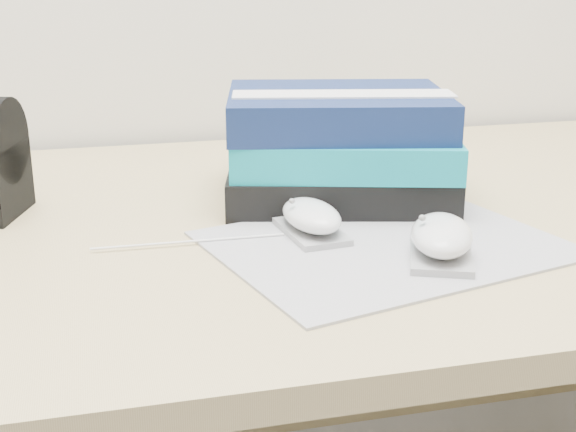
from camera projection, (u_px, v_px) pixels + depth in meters
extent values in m
cube|color=tan|center=(301.00, 222.00, 0.97)|extent=(1.60, 0.80, 0.03)
cube|color=tan|center=(245.00, 349.00, 1.44)|extent=(1.52, 0.03, 0.35)
cube|color=gray|center=(386.00, 244.00, 0.85)|extent=(0.41, 0.35, 0.00)
cube|color=#98999B|center=(311.00, 231.00, 0.88)|extent=(0.07, 0.11, 0.01)
ellipsoid|color=white|center=(312.00, 215.00, 0.87)|extent=(0.07, 0.11, 0.03)
ellipsoid|color=gray|center=(292.00, 201.00, 0.86)|extent=(0.01, 0.01, 0.01)
cube|color=gray|center=(440.00, 254.00, 0.81)|extent=(0.10, 0.13, 0.01)
ellipsoid|color=silver|center=(442.00, 235.00, 0.80)|extent=(0.10, 0.13, 0.03)
ellipsoid|color=gray|center=(422.00, 218.00, 0.79)|extent=(0.01, 0.01, 0.01)
cylinder|color=white|center=(189.00, 242.00, 0.85)|extent=(0.21, 0.01, 0.00)
cube|color=black|center=(339.00, 180.00, 1.01)|extent=(0.32, 0.28, 0.04)
cube|color=#0E90A0|center=(344.00, 147.00, 1.00)|extent=(0.32, 0.28, 0.04)
cube|color=#11214F|center=(337.00, 111.00, 0.99)|extent=(0.30, 0.26, 0.05)
cube|color=silver|center=(343.00, 94.00, 0.96)|extent=(0.27, 0.11, 0.00)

